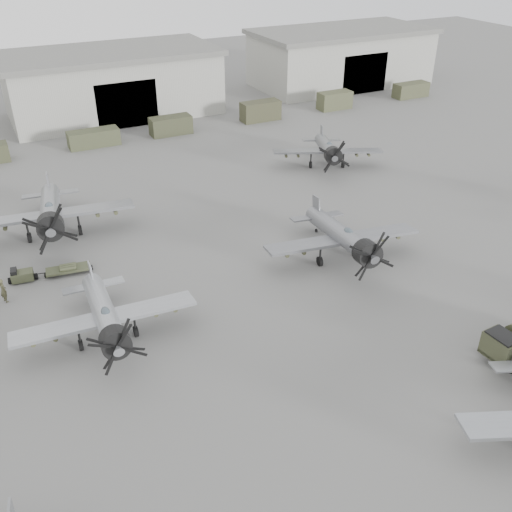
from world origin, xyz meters
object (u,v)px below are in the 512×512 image
(aircraft_far_1, at_px, (328,149))
(aircraft_far_0, at_px, (51,212))
(ground_crew, at_px, (3,290))
(aircraft_mid_1, at_px, (105,317))
(aircraft_mid_2, at_px, (344,237))
(tug_trailer, at_px, (40,273))

(aircraft_far_1, bearing_deg, aircraft_far_0, -149.28)
(aircraft_far_1, distance_m, ground_crew, 36.82)
(aircraft_mid_1, height_order, aircraft_mid_2, aircraft_mid_2)
(aircraft_mid_1, relative_size, aircraft_far_1, 1.02)
(tug_trailer, xyz_separation_m, ground_crew, (-2.79, -2.10, 0.52))
(aircraft_far_0, distance_m, tug_trailer, 6.71)
(aircraft_mid_1, xyz_separation_m, tug_trailer, (-2.81, 10.27, -1.73))
(aircraft_mid_1, xyz_separation_m, ground_crew, (-5.60, 8.17, -1.21))
(aircraft_mid_1, bearing_deg, aircraft_mid_2, 8.24)
(aircraft_far_0, xyz_separation_m, tug_trailer, (-2.17, -5.99, -2.12))
(aircraft_mid_2, height_order, aircraft_far_1, aircraft_mid_2)
(aircraft_far_0, relative_size, aircraft_far_1, 1.21)
(aircraft_mid_2, distance_m, ground_crew, 26.00)
(aircraft_mid_1, height_order, aircraft_far_1, aircraft_far_1)
(aircraft_mid_2, distance_m, aircraft_far_0, 24.89)
(aircraft_mid_2, distance_m, tug_trailer, 24.02)
(aircraft_mid_2, bearing_deg, ground_crew, 174.56)
(tug_trailer, distance_m, ground_crew, 3.53)
(aircraft_mid_1, xyz_separation_m, aircraft_mid_2, (19.55, 1.69, 0.15))
(aircraft_mid_1, height_order, tug_trailer, aircraft_mid_1)
(tug_trailer, bearing_deg, aircraft_mid_2, -13.57)
(aircraft_far_1, relative_size, ground_crew, 6.10)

